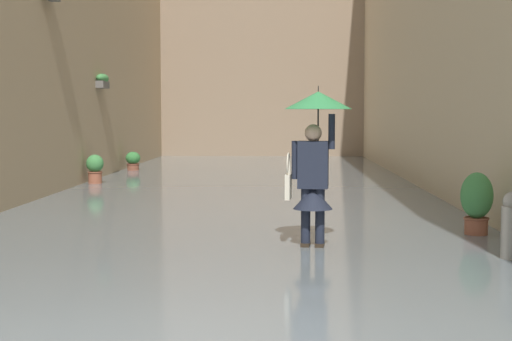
# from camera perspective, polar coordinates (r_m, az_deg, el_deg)

# --- Properties ---
(ground_plane) EXTENTS (61.40, 61.40, 0.00)m
(ground_plane) POSITION_cam_1_polar(r_m,az_deg,el_deg) (17.35, -0.74, -1.42)
(ground_plane) COLOR gray
(flood_water) EXTENTS (8.68, 30.56, 0.06)m
(flood_water) POSITION_cam_1_polar(r_m,az_deg,el_deg) (17.35, -0.74, -1.32)
(flood_water) COLOR slate
(flood_water) RESTS_ON ground_plane
(building_facade_far) EXTENTS (11.48, 1.80, 11.13)m
(building_facade_far) POSITION_cam_1_polar(r_m,az_deg,el_deg) (30.67, 0.50, 11.50)
(building_facade_far) COLOR gray
(building_facade_far) RESTS_ON ground_plane
(person_wading) EXTENTS (0.85, 0.85, 2.08)m
(person_wading) POSITION_cam_1_polar(r_m,az_deg,el_deg) (9.54, 4.45, 1.97)
(person_wading) COLOR #2D2319
(person_wading) RESTS_ON ground_plane
(potted_plant_far_right) EXTENTS (0.41, 0.41, 0.75)m
(potted_plant_far_right) POSITION_cam_1_polar(r_m,az_deg,el_deg) (18.54, -12.01, 0.15)
(potted_plant_far_right) COLOR #9E563D
(potted_plant_far_right) RESTS_ON ground_plane
(potted_plant_mid_right) EXTENTS (0.43, 0.43, 0.61)m
(potted_plant_mid_right) POSITION_cam_1_polar(r_m,az_deg,el_deg) (22.57, -9.23, 0.70)
(potted_plant_mid_right) COLOR brown
(potted_plant_mid_right) RESTS_ON ground_plane
(potted_plant_far_left) EXTENTS (0.45, 0.45, 0.92)m
(potted_plant_far_left) POSITION_cam_1_polar(r_m,az_deg,el_deg) (10.95, 16.25, -2.29)
(potted_plant_far_left) COLOR #9E563D
(potted_plant_far_left) RESTS_ON ground_plane
(mooring_bollard) EXTENTS (0.26, 0.26, 0.84)m
(mooring_bollard) POSITION_cam_1_polar(r_m,az_deg,el_deg) (9.27, 18.71, -4.09)
(mooring_bollard) COLOR gray
(mooring_bollard) RESTS_ON ground_plane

